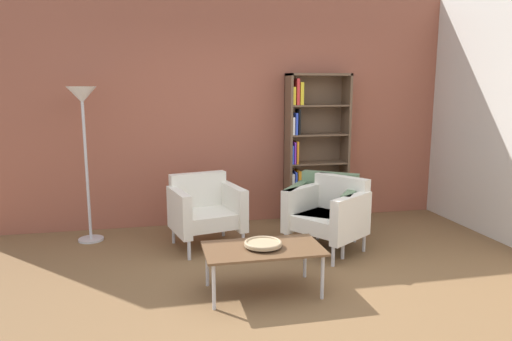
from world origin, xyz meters
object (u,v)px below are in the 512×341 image
coffee_table_low (263,251)px  armchair_corner_red (324,208)px  decorative_bowl (263,243)px  floor_lamp_torchiere (83,113)px  armchair_spare_guest (205,209)px  armchair_by_bookshelf (329,213)px  bookshelf_tall (311,150)px

coffee_table_low → armchair_corner_red: 1.41m
decorative_bowl → armchair_corner_red: armchair_corner_red is taller
floor_lamp_torchiere → coffee_table_low: bearing=-47.4°
armchair_spare_guest → armchair_corner_red: size_ratio=0.89×
coffee_table_low → floor_lamp_torchiere: 2.62m
decorative_bowl → armchair_by_bookshelf: armchair_by_bookshelf is taller
armchair_spare_guest → decorative_bowl: bearing=-88.2°
coffee_table_low → armchair_corner_red: bearing=48.3°
armchair_spare_guest → armchair_by_bookshelf: 1.35m
floor_lamp_torchiere → armchair_spare_guest: bearing=-19.5°
bookshelf_tall → armchair_corner_red: size_ratio=2.01×
armchair_spare_guest → armchair_corner_red: bearing=-24.4°
armchair_by_bookshelf → floor_lamp_torchiere: (-2.54, 0.89, 1.03)m
armchair_by_bookshelf → decorative_bowl: bearing=-81.2°
decorative_bowl → floor_lamp_torchiere: size_ratio=0.18×
bookshelf_tall → coffee_table_low: size_ratio=1.90×
armchair_corner_red → bookshelf_tall: bearing=115.9°
armchair_spare_guest → floor_lamp_torchiere: 1.69m
coffee_table_low → decorative_bowl: decorative_bowl is taller
coffee_table_low → armchair_corner_red: (0.94, 1.05, 0.05)m
decorative_bowl → coffee_table_low: bearing=-76.0°
coffee_table_low → decorative_bowl: bearing=104.0°
armchair_corner_red → armchair_by_bookshelf: bearing=-57.9°
decorative_bowl → armchair_by_bookshelf: bearing=43.2°
bookshelf_tall → armchair_spare_guest: (-1.46, -0.71, -0.51)m
armchair_spare_guest → bookshelf_tall: bearing=12.9°
decorative_bowl → floor_lamp_torchiere: (-1.62, 1.76, 1.01)m
bookshelf_tall → armchair_spare_guest: size_ratio=2.26×
bookshelf_tall → coffee_table_low: 2.37m
armchair_by_bookshelf → armchair_corner_red: bearing=141.8°
decorative_bowl → armchair_corner_red: size_ratio=0.34×
armchair_spare_guest → floor_lamp_torchiere: size_ratio=0.48×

